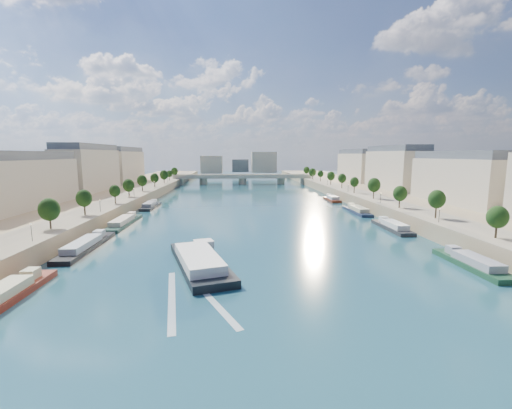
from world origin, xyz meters
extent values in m
plane|color=#0C3037|center=(0.00, 100.00, 0.00)|extent=(700.00, 700.00, 0.00)
cube|color=#9E8460|center=(-72.00, 100.00, 2.50)|extent=(44.00, 520.00, 5.00)
cube|color=#9E8460|center=(72.00, 100.00, 2.50)|extent=(44.00, 520.00, 5.00)
cube|color=gray|center=(-57.00, 100.00, 5.05)|extent=(14.00, 520.00, 0.10)
cube|color=gray|center=(57.00, 100.00, 5.05)|extent=(14.00, 520.00, 0.10)
cylinder|color=#382B1E|center=(-55.00, 42.00, 6.91)|extent=(0.50, 0.50, 3.82)
ellipsoid|color=#143411|center=(-55.00, 42.00, 10.50)|extent=(4.80, 4.80, 5.52)
cylinder|color=#382B1E|center=(-55.00, 66.00, 6.91)|extent=(0.50, 0.50, 3.82)
ellipsoid|color=#143411|center=(-55.00, 66.00, 10.50)|extent=(4.80, 4.80, 5.52)
cylinder|color=#382B1E|center=(-55.00, 90.00, 6.91)|extent=(0.50, 0.50, 3.82)
ellipsoid|color=#143411|center=(-55.00, 90.00, 10.50)|extent=(4.80, 4.80, 5.52)
cylinder|color=#382B1E|center=(-55.00, 114.00, 6.91)|extent=(0.50, 0.50, 3.82)
ellipsoid|color=#143411|center=(-55.00, 114.00, 10.50)|extent=(4.80, 4.80, 5.52)
cylinder|color=#382B1E|center=(-55.00, 138.00, 6.91)|extent=(0.50, 0.50, 3.82)
ellipsoid|color=#143411|center=(-55.00, 138.00, 10.50)|extent=(4.80, 4.80, 5.52)
cylinder|color=#382B1E|center=(-55.00, 162.00, 6.91)|extent=(0.50, 0.50, 3.82)
ellipsoid|color=#143411|center=(-55.00, 162.00, 10.50)|extent=(4.80, 4.80, 5.52)
cylinder|color=#382B1E|center=(-55.00, 186.00, 6.91)|extent=(0.50, 0.50, 3.82)
ellipsoid|color=#143411|center=(-55.00, 186.00, 10.50)|extent=(4.80, 4.80, 5.52)
cylinder|color=#382B1E|center=(-55.00, 210.00, 6.91)|extent=(0.50, 0.50, 3.82)
ellipsoid|color=#143411|center=(-55.00, 210.00, 10.50)|extent=(4.80, 4.80, 5.52)
cylinder|color=#382B1E|center=(-55.00, 234.00, 6.91)|extent=(0.50, 0.50, 3.82)
ellipsoid|color=#143411|center=(-55.00, 234.00, 10.50)|extent=(4.80, 4.80, 5.52)
cylinder|color=#382B1E|center=(55.00, 26.00, 6.91)|extent=(0.50, 0.50, 3.82)
ellipsoid|color=#143411|center=(55.00, 26.00, 10.50)|extent=(4.80, 4.80, 5.52)
cylinder|color=#382B1E|center=(55.00, 50.00, 6.91)|extent=(0.50, 0.50, 3.82)
ellipsoid|color=#143411|center=(55.00, 50.00, 10.50)|extent=(4.80, 4.80, 5.52)
cylinder|color=#382B1E|center=(55.00, 74.00, 6.91)|extent=(0.50, 0.50, 3.82)
ellipsoid|color=#143411|center=(55.00, 74.00, 10.50)|extent=(4.80, 4.80, 5.52)
cylinder|color=#382B1E|center=(55.00, 98.00, 6.91)|extent=(0.50, 0.50, 3.82)
ellipsoid|color=#143411|center=(55.00, 98.00, 10.50)|extent=(4.80, 4.80, 5.52)
cylinder|color=#382B1E|center=(55.00, 122.00, 6.91)|extent=(0.50, 0.50, 3.82)
ellipsoid|color=#143411|center=(55.00, 122.00, 10.50)|extent=(4.80, 4.80, 5.52)
cylinder|color=#382B1E|center=(55.00, 146.00, 6.91)|extent=(0.50, 0.50, 3.82)
ellipsoid|color=#143411|center=(55.00, 146.00, 10.50)|extent=(4.80, 4.80, 5.52)
cylinder|color=#382B1E|center=(55.00, 170.00, 6.91)|extent=(0.50, 0.50, 3.82)
ellipsoid|color=#143411|center=(55.00, 170.00, 10.50)|extent=(4.80, 4.80, 5.52)
cylinder|color=#382B1E|center=(55.00, 194.00, 6.91)|extent=(0.50, 0.50, 3.82)
ellipsoid|color=#143411|center=(55.00, 194.00, 10.50)|extent=(4.80, 4.80, 5.52)
cylinder|color=#382B1E|center=(55.00, 218.00, 6.91)|extent=(0.50, 0.50, 3.82)
ellipsoid|color=#143411|center=(55.00, 218.00, 10.50)|extent=(4.80, 4.80, 5.52)
cylinder|color=#382B1E|center=(55.00, 242.00, 6.91)|extent=(0.50, 0.50, 3.82)
ellipsoid|color=#143411|center=(55.00, 242.00, 10.50)|extent=(4.80, 4.80, 5.52)
cylinder|color=black|center=(-52.50, 30.00, 7.00)|extent=(0.14, 0.14, 4.00)
sphere|color=#FFE5B2|center=(-52.50, 30.00, 9.10)|extent=(0.36, 0.36, 0.36)
cylinder|color=black|center=(-52.50, 70.00, 7.00)|extent=(0.14, 0.14, 4.00)
sphere|color=#FFE5B2|center=(-52.50, 70.00, 9.10)|extent=(0.36, 0.36, 0.36)
cylinder|color=black|center=(-52.50, 110.00, 7.00)|extent=(0.14, 0.14, 4.00)
sphere|color=#FFE5B2|center=(-52.50, 110.00, 9.10)|extent=(0.36, 0.36, 0.36)
cylinder|color=black|center=(-52.50, 150.00, 7.00)|extent=(0.14, 0.14, 4.00)
sphere|color=#FFE5B2|center=(-52.50, 150.00, 9.10)|extent=(0.36, 0.36, 0.36)
cylinder|color=black|center=(-52.50, 190.00, 7.00)|extent=(0.14, 0.14, 4.00)
sphere|color=#FFE5B2|center=(-52.50, 190.00, 9.10)|extent=(0.36, 0.36, 0.36)
cylinder|color=black|center=(52.50, 45.00, 7.00)|extent=(0.14, 0.14, 4.00)
sphere|color=#FFE5B2|center=(52.50, 45.00, 9.10)|extent=(0.36, 0.36, 0.36)
cylinder|color=black|center=(52.50, 85.00, 7.00)|extent=(0.14, 0.14, 4.00)
sphere|color=#FFE5B2|center=(52.50, 85.00, 9.10)|extent=(0.36, 0.36, 0.36)
cylinder|color=black|center=(52.50, 125.00, 7.00)|extent=(0.14, 0.14, 4.00)
sphere|color=#FFE5B2|center=(52.50, 125.00, 9.10)|extent=(0.36, 0.36, 0.36)
cylinder|color=black|center=(52.50, 165.00, 7.00)|extent=(0.14, 0.14, 4.00)
sphere|color=#FFE5B2|center=(52.50, 165.00, 9.10)|extent=(0.36, 0.36, 0.36)
cylinder|color=black|center=(52.50, 205.00, 7.00)|extent=(0.14, 0.14, 4.00)
sphere|color=#FFE5B2|center=(52.50, 205.00, 9.10)|extent=(0.36, 0.36, 0.36)
cube|color=#C2AE95|center=(-85.00, 83.00, 15.00)|extent=(16.00, 52.00, 20.00)
cube|color=#474C54|center=(-85.00, 83.00, 26.60)|extent=(14.72, 50.44, 3.20)
cube|color=#C2AE95|center=(-85.00, 141.00, 15.00)|extent=(16.00, 52.00, 20.00)
cube|color=#474C54|center=(-85.00, 141.00, 26.60)|extent=(14.72, 50.44, 3.20)
cube|color=#C2AE95|center=(-85.00, 199.00, 15.00)|extent=(16.00, 52.00, 20.00)
cube|color=#474C54|center=(-85.00, 199.00, 26.60)|extent=(14.72, 50.44, 3.20)
cube|color=#C2AE95|center=(85.00, 83.00, 15.00)|extent=(16.00, 52.00, 20.00)
cube|color=#474C54|center=(85.00, 83.00, 26.60)|extent=(14.72, 50.44, 3.20)
cube|color=#C2AE95|center=(85.00, 141.00, 15.00)|extent=(16.00, 52.00, 20.00)
cube|color=#474C54|center=(85.00, 141.00, 26.60)|extent=(14.72, 50.44, 3.20)
cube|color=#C2AE95|center=(85.00, 199.00, 15.00)|extent=(16.00, 52.00, 20.00)
cube|color=#474C54|center=(85.00, 199.00, 26.60)|extent=(14.72, 50.44, 3.20)
cube|color=#C2AE95|center=(-30.00, 310.00, 14.00)|extent=(22.00, 18.00, 18.00)
cube|color=#C2AE95|center=(25.00, 320.00, 16.00)|extent=(26.00, 20.00, 22.00)
cube|color=#474C54|center=(0.00, 335.00, 12.00)|extent=(18.00, 16.00, 14.00)
cube|color=#C1B79E|center=(0.00, 233.42, 6.20)|extent=(112.00, 11.00, 2.20)
cube|color=#C1B79E|center=(0.00, 228.42, 7.70)|extent=(112.00, 0.80, 0.90)
cube|color=#C1B79E|center=(0.00, 238.42, 7.70)|extent=(112.00, 0.80, 0.90)
cylinder|color=#C1B79E|center=(-32.00, 233.42, 2.50)|extent=(6.40, 6.40, 5.00)
cylinder|color=#C1B79E|center=(0.00, 233.42, 2.50)|extent=(6.40, 6.40, 5.00)
cylinder|color=#C1B79E|center=(32.00, 233.42, 2.50)|extent=(6.40, 6.40, 5.00)
cube|color=#C1B79E|center=(-52.00, 233.42, 2.50)|extent=(6.00, 12.00, 5.00)
cube|color=#C1B79E|center=(52.00, 233.42, 2.50)|extent=(6.00, 12.00, 5.00)
cube|color=black|center=(-14.30, 25.28, 0.52)|extent=(17.81, 32.72, 2.25)
cube|color=white|center=(-14.30, 22.76, 2.66)|extent=(13.04, 21.72, 2.02)
cube|color=white|center=(-14.30, 34.72, 2.55)|extent=(5.40, 4.93, 1.80)
cube|color=silver|center=(-17.50, 8.28, 0.02)|extent=(5.71, 25.81, 0.04)
cube|color=silver|center=(-11.10, 8.28, 0.02)|extent=(11.68, 24.24, 0.04)
cube|color=maroon|center=(-45.50, 9.33, 0.30)|extent=(5.00, 23.90, 1.80)
cube|color=#C3BC92|center=(-45.50, 16.50, 2.10)|extent=(2.50, 2.87, 1.80)
cube|color=black|center=(-45.50, 41.27, 0.30)|extent=(5.00, 29.14, 1.80)
cube|color=#ACB1B8|center=(-45.50, 38.93, 2.00)|extent=(4.10, 16.02, 1.60)
cube|color=#ACB1B8|center=(-45.50, 50.01, 2.10)|extent=(2.50, 3.50, 1.80)
cube|color=#16392E|center=(-45.50, 72.37, 0.30)|extent=(5.00, 29.08, 1.80)
cube|color=beige|center=(-45.50, 70.04, 2.00)|extent=(4.10, 15.99, 1.60)
cube|color=beige|center=(-45.50, 81.09, 2.10)|extent=(2.50, 3.49, 1.80)
cube|color=#262629|center=(-45.50, 111.07, 0.30)|extent=(5.00, 22.43, 1.80)
cube|color=gray|center=(-45.50, 109.27, 2.00)|extent=(4.10, 12.34, 1.60)
cube|color=gray|center=(-45.50, 117.80, 2.10)|extent=(2.50, 2.69, 1.80)
cube|color=#1A4229|center=(45.50, 20.77, 0.30)|extent=(5.00, 21.79, 1.80)
cube|color=#96969E|center=(45.50, 19.03, 2.00)|extent=(4.10, 11.98, 1.60)
cube|color=#96969E|center=(45.50, 27.31, 2.10)|extent=(2.50, 2.61, 1.80)
cube|color=#272729|center=(45.50, 59.21, 0.30)|extent=(5.00, 22.28, 1.80)
cube|color=silver|center=(45.50, 57.43, 2.00)|extent=(4.10, 12.25, 1.60)
cube|color=silver|center=(45.50, 65.89, 2.10)|extent=(2.50, 2.67, 1.80)
cube|color=#1B253D|center=(45.50, 91.91, 0.30)|extent=(5.00, 24.43, 1.80)
cube|color=beige|center=(45.50, 89.95, 2.00)|extent=(4.10, 13.44, 1.60)
cube|color=beige|center=(45.50, 99.24, 2.10)|extent=(2.50, 2.93, 1.80)
cube|color=maroon|center=(45.50, 129.71, 0.30)|extent=(5.00, 18.99, 1.80)
cube|color=#B4B8C1|center=(45.50, 128.19, 2.00)|extent=(4.10, 10.44, 1.60)
cube|color=#B4B8C1|center=(45.50, 135.40, 2.10)|extent=(2.50, 2.28, 1.80)
camera|label=1|loc=(-6.45, -48.67, 24.68)|focal=24.00mm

